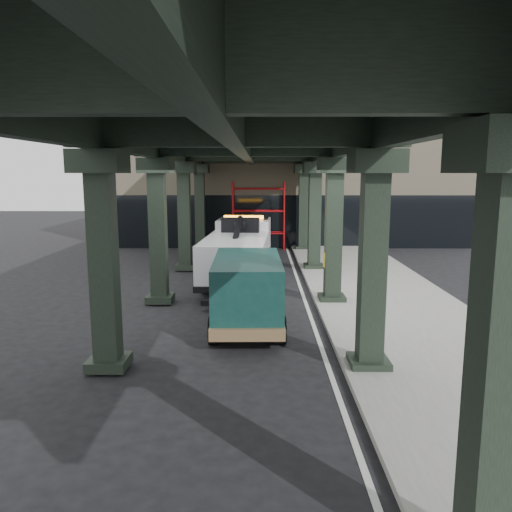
{
  "coord_description": "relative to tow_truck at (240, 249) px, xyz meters",
  "views": [
    {
      "loc": [
        0.1,
        -14.94,
        4.5
      ],
      "look_at": [
        -0.04,
        1.88,
        1.7
      ],
      "focal_mm": 35.0,
      "sensor_mm": 36.0,
      "label": 1
    }
  ],
  "objects": [
    {
      "name": "sidewalk",
      "position": [
        5.26,
        -3.8,
        -1.26
      ],
      "size": [
        5.0,
        40.0,
        0.15
      ],
      "primitive_type": "cube",
      "color": "gray",
      "rests_on": "ground"
    },
    {
      "name": "scaffolding",
      "position": [
        0.76,
        8.85,
        0.77
      ],
      "size": [
        3.08,
        0.88,
        4.0
      ],
      "color": "red",
      "rests_on": "ground"
    },
    {
      "name": "towed_van",
      "position": [
        0.48,
        -6.36,
        -0.21
      ],
      "size": [
        2.18,
        5.2,
        2.09
      ],
      "rotation": [
        0.0,
        0.0,
        0.02
      ],
      "color": "#103A36",
      "rests_on": "ground"
    },
    {
      "name": "lane_stripe",
      "position": [
        2.46,
        -3.8,
        -1.33
      ],
      "size": [
        0.12,
        38.0,
        0.01
      ],
      "primitive_type": "cube",
      "color": "silver",
      "rests_on": "ground"
    },
    {
      "name": "ground",
      "position": [
        0.76,
        -5.8,
        -1.34
      ],
      "size": [
        90.0,
        90.0,
        0.0
      ],
      "primitive_type": "plane",
      "color": "black",
      "rests_on": "ground"
    },
    {
      "name": "viaduct",
      "position": [
        0.36,
        -3.8,
        4.12
      ],
      "size": [
        7.4,
        32.0,
        6.4
      ],
      "color": "black",
      "rests_on": "ground"
    },
    {
      "name": "tow_truck",
      "position": [
        0.0,
        0.0,
        0.0
      ],
      "size": [
        2.87,
        8.5,
        2.74
      ],
      "rotation": [
        0.0,
        0.0,
        -0.06
      ],
      "color": "black",
      "rests_on": "ground"
    },
    {
      "name": "building",
      "position": [
        2.76,
        14.2,
        2.66
      ],
      "size": [
        22.0,
        10.0,
        8.0
      ],
      "primitive_type": "cube",
      "color": "#C6B793",
      "rests_on": "ground"
    }
  ]
}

